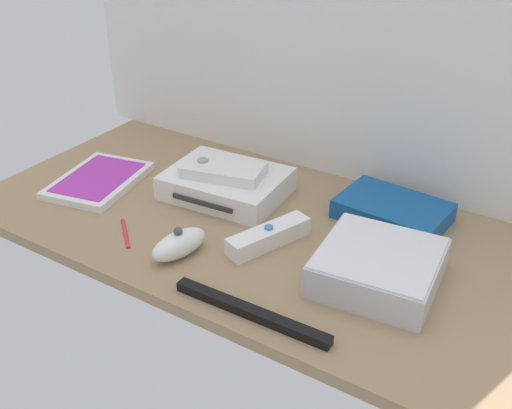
{
  "coord_description": "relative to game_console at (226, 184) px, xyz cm",
  "views": [
    {
      "loc": [
        47.5,
        -74.34,
        54.85
      ],
      "look_at": [
        0.0,
        0.0,
        4.0
      ],
      "focal_mm": 42.95,
      "sensor_mm": 36.0,
      "label": 1
    }
  ],
  "objects": [
    {
      "name": "stylus_pen",
      "position": [
        -6.31,
        -20.19,
        -1.85
      ],
      "size": [
        7.28,
        6.4,
        0.7
      ],
      "primitive_type": "cylinder",
      "rotation": [
        0.0,
        1.57,
        2.43
      ],
      "color": "red",
      "rests_on": "ground_plane"
    },
    {
      "name": "game_case",
      "position": [
        -22.8,
        -9.79,
        -1.44
      ],
      "size": [
        17.14,
        21.34,
        1.56
      ],
      "rotation": [
        0.0,
        0.0,
        0.2
      ],
      "color": "white",
      "rests_on": "ground_plane"
    },
    {
      "name": "remote_nunchuk",
      "position": [
        5.18,
        -20.17,
        -0.16
      ],
      "size": [
        6.4,
        10.7,
        5.1
      ],
      "rotation": [
        0.0,
        0.0,
        -0.21
      ],
      "color": "white",
      "rests_on": "ground_plane"
    },
    {
      "name": "back_wall",
      "position": [
        10.45,
        18.43,
        29.8
      ],
      "size": [
        110.0,
        1.2,
        64.0
      ],
      "primitive_type": "cube",
      "color": "white",
      "rests_on": "ground"
    },
    {
      "name": "sensor_bar",
      "position": [
        22.52,
        -26.39,
        -1.5
      ],
      "size": [
        24.03,
        2.26,
        1.4
      ],
      "primitive_type": "cube",
      "rotation": [
        0.0,
        0.0,
        0.02
      ],
      "color": "black",
      "rests_on": "ground_plane"
    },
    {
      "name": "ground_plane",
      "position": [
        10.45,
        -6.17,
        -3.2
      ],
      "size": [
        100.0,
        48.0,
        2.0
      ],
      "primitive_type": "cube",
      "color": "#9E7F5B",
      "rests_on": "ground"
    },
    {
      "name": "mini_computer",
      "position": [
        33.93,
        -9.91,
        0.44
      ],
      "size": [
        18.62,
        18.62,
        5.3
      ],
      "rotation": [
        0.0,
        0.0,
        0.1
      ],
      "color": "silver",
      "rests_on": "ground_plane"
    },
    {
      "name": "network_router",
      "position": [
        29.16,
        7.98,
        -0.5
      ],
      "size": [
        18.87,
        13.36,
        3.4
      ],
      "rotation": [
        0.0,
        0.0,
        -0.08
      ],
      "color": "#145193",
      "rests_on": "ground_plane"
    },
    {
      "name": "game_console",
      "position": [
        0.0,
        0.0,
        0.0
      ],
      "size": [
        22.2,
        17.75,
        4.4
      ],
      "rotation": [
        0.0,
        0.0,
        0.08
      ],
      "color": "white",
      "rests_on": "ground_plane"
    },
    {
      "name": "remote_wand",
      "position": [
        15.35,
        -10.07,
        -0.69
      ],
      "size": [
        8.5,
        15.13,
        3.4
      ],
      "rotation": [
        0.0,
        0.0,
        -0.35
      ],
      "color": "white",
      "rests_on": "ground_plane"
    },
    {
      "name": "remote_classic_pad",
      "position": [
        0.01,
        -0.72,
        3.21
      ],
      "size": [
        15.88,
        11.16,
        2.4
      ],
      "rotation": [
        0.0,
        0.0,
        0.24
      ],
      "color": "white",
      "rests_on": "game_console"
    }
  ]
}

